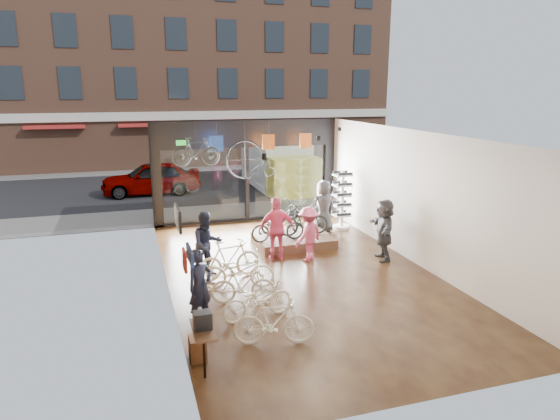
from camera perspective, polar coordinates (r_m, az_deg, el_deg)
name	(u,v)px	position (r m, az deg, el deg)	size (l,w,h in m)	color
ground_plane	(299,274)	(13.77, 2.20, -7.36)	(7.00, 12.00, 0.04)	black
ceiling	(301,133)	(12.89, 2.36, 8.77)	(7.00, 12.00, 0.04)	black
wall_left	(164,216)	(12.50, -13.12, -0.69)	(0.04, 12.00, 3.80)	#B26734
wall_right	(416,198)	(14.73, 15.30, 1.36)	(0.04, 12.00, 3.80)	beige
wall_back	(431,293)	(8.05, 16.91, -9.10)	(7.00, 0.04, 3.80)	beige
storefront	(247,171)	(18.85, -3.84, 4.47)	(7.00, 0.26, 3.80)	black
exit_sign	(181,143)	(18.17, -11.25, 7.55)	(0.35, 0.06, 0.18)	#198C26
street_road	(209,180)	(27.88, -8.12, 3.43)	(30.00, 18.00, 0.02)	black
sidewalk_near	(240,211)	(20.36, -4.55, -0.13)	(30.00, 2.40, 0.12)	slate
sidewalk_far	(198,168)	(31.77, -9.30, 4.78)	(30.00, 2.00, 0.12)	slate
opposite_building	(189,55)	(33.93, -10.41, 17.06)	(26.00, 5.00, 14.00)	brown
street_car	(151,178)	(24.47, -14.53, 3.55)	(1.83, 4.56, 1.55)	gray
box_truck	(281,163)	(24.46, 0.07, 5.41)	(2.33, 6.98, 2.75)	silver
floor_bike_1	(274,322)	(10.02, -0.70, -12.65)	(0.46, 1.61, 0.97)	white
floor_bike_2	(257,300)	(11.09, -2.61, -10.23)	(0.58, 1.66, 0.87)	white
floor_bike_3	(243,285)	(11.84, -4.20, -8.51)	(0.43, 1.54, 0.92)	white
floor_bike_4	(238,270)	(12.68, -4.81, -6.88)	(0.64, 1.84, 0.97)	white
floor_bike_5	(229,259)	(13.32, -5.84, -5.63)	(0.50, 1.77, 1.06)	white
display_platform	(293,240)	(16.15, 1.51, -3.49)	(2.40, 1.80, 0.30)	brown
display_bike_left	(278,227)	(15.46, -0.26, -1.96)	(0.59, 1.70, 0.90)	black
display_bike_mid	(304,220)	(16.06, 2.74, -1.18)	(0.47, 1.66, 1.00)	black
display_bike_right	(281,216)	(16.60, 0.12, -0.69)	(0.66, 1.88, 0.99)	black
customer_0	(200,287)	(10.83, -9.13, -8.70)	(0.61, 0.40, 1.67)	#161C33
customer_1	(207,244)	(13.47, -8.36, -3.88)	(0.87, 0.67, 1.78)	#161C33
customer_2	(277,229)	(14.54, -0.36, -2.18)	(1.11, 0.46, 1.89)	#CC4C72
customer_3	(308,234)	(14.53, 3.26, -2.77)	(1.04, 0.60, 1.62)	#CC4C72
customer_4	(324,207)	(17.43, 5.00, 0.39)	(0.90, 0.59, 1.84)	#3F3F44
customer_5	(384,230)	(14.91, 11.81, -2.21)	(1.69, 0.54, 1.82)	#3F3F44
sunglasses_rack	(342,200)	(17.91, 7.09, 1.12)	(0.62, 0.51, 2.10)	white
wall_merch	(189,293)	(9.38, -10.36, -9.33)	(0.40, 2.40, 2.60)	navy
penny_farthing	(253,161)	(17.28, -3.14, 5.64)	(1.64, 0.06, 1.31)	black
hung_bike	(196,152)	(16.57, -9.56, 6.60)	(0.45, 1.58, 0.95)	black
jersey_left	(217,144)	(17.67, -7.22, 7.53)	(0.45, 0.03, 0.55)	#1E3F99
jersey_mid	(268,142)	(18.09, -1.32, 7.78)	(0.45, 0.03, 0.55)	#CC5919
jersey_right	(306,141)	(18.52, 2.94, 7.91)	(0.45, 0.03, 0.55)	#CC5919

